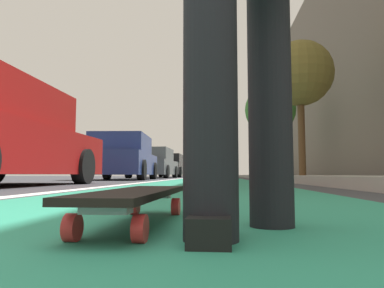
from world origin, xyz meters
The scene contains 12 objects.
ground_plane centered at (10.00, 0.00, 0.00)m, with size 80.00×80.00×0.00m, color #38383D.
bike_lane_paint centered at (24.00, 0.00, 0.00)m, with size 56.00×2.35×0.00m, color #288466.
lane_stripe_white centered at (20.00, 1.32, 0.00)m, with size 52.00×0.16×0.01m, color silver.
sidewalk_curb centered at (18.00, -3.28, 0.07)m, with size 52.00×3.20×0.15m, color #9E9B93.
building_facade centered at (22.00, -6.33, 5.54)m, with size 40.00×1.20×11.08m, color #6F665B.
skateboard centered at (0.83, 0.05, 0.09)m, with size 0.85×0.22×0.11m.
parked_car_mid centered at (11.34, 2.92, 0.70)m, with size 4.28×2.08×1.47m.
parked_car_far centered at (17.38, 2.97, 0.70)m, with size 4.27×2.12×1.47m.
parked_car_end centered at (23.02, 2.90, 0.72)m, with size 4.59×1.95×1.49m.
traffic_light centered at (21.64, 1.72, 3.24)m, with size 0.33×0.28×4.73m.
street_tree_mid centered at (11.09, -2.88, 3.37)m, with size 2.09×2.09×4.45m.
street_tree_far centered at (17.53, -2.88, 3.36)m, with size 2.51×2.51×4.64m.
Camera 1 is at (-0.34, -0.21, 0.16)m, focal length 33.55 mm.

